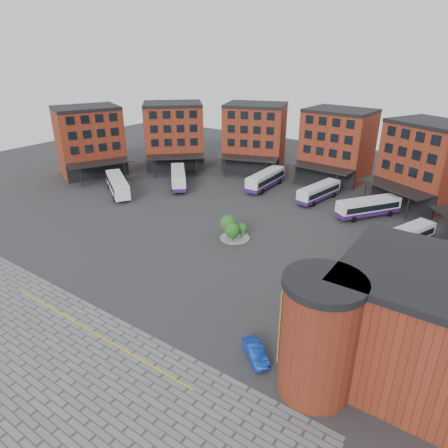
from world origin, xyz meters
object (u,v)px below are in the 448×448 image
Objects in this scene: tree_island at (232,228)px; bus_a at (118,184)px; bus_e at (368,207)px; bus_d at (319,192)px; bus_f at (406,237)px; bus_b at (178,178)px; blue_car at (255,352)px; bus_c at (266,179)px.

tree_island reaches higher than bus_a.
tree_island is at bearing -89.00° from bus_e.
bus_d reaches higher than bus_f.
bus_f is (7.70, -8.22, -0.10)m from bus_e.
bus_b is 2.64× the size of blue_car.
bus_a is 29.00m from bus_c.
bus_a reaches higher than bus_e.
bus_e is 39.42m from blue_car.
bus_e reaches higher than blue_car.
bus_b is at bearing 0.92° from bus_a.
bus_a is 1.07× the size of bus_e.
blue_car is at bearing -83.42° from bus_b.
bus_a reaches higher than bus_f.
tree_island is 0.41× the size of bus_f.
bus_d is at bearing 169.70° from bus_f.
tree_island reaches higher than bus_e.
tree_island is 29.41m from bus_a.
bus_f is (50.64, 7.92, -0.38)m from bus_a.
bus_f is at bearing 28.35° from blue_car.
bus_d is 43.54m from blue_car.
bus_d is at bearing -24.46° from bus_b.
bus_b is 44.28m from bus_f.
bus_b reaches higher than bus_c.
bus_f is (21.50, 11.92, -0.22)m from tree_island.
bus_c reaches higher than blue_car.
bus_b is 0.96× the size of bus_d.
tree_island is 23.13m from bus_d.
bus_f reaches higher than blue_car.
bus_b reaches higher than bus_d.
tree_island is 24.56m from bus_c.
bus_a reaches higher than bus_c.
bus_c is at bearing 107.91° from tree_island.
bus_e is at bearing -9.61° from bus_c.
blue_car is at bearing -52.25° from bus_e.
bus_e is (42.94, 16.14, -0.28)m from bus_a.
bus_a is at bearing -164.08° from bus_b.
blue_car is at bearing -84.64° from bus_a.
tree_island is 0.40× the size of bus_d.
bus_c is at bearing -179.99° from bus_f.
tree_island is at bearing 78.12° from blue_car.
bus_f is (29.05, -11.44, -0.18)m from bus_c.
bus_d is at bearing 80.03° from tree_island.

